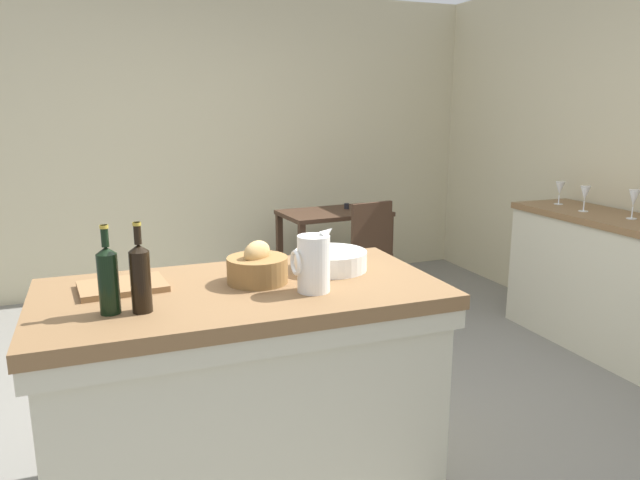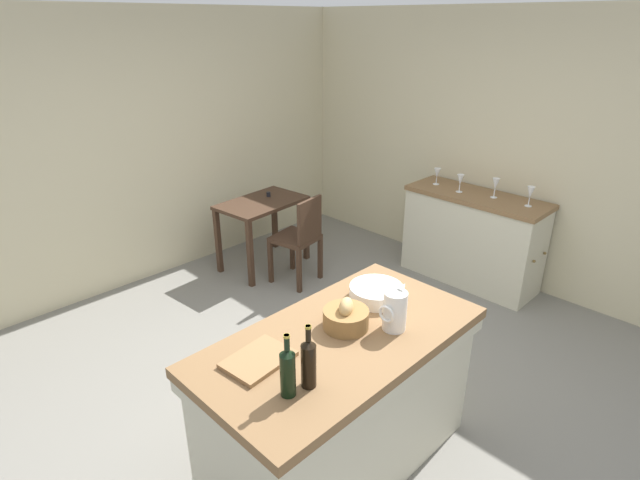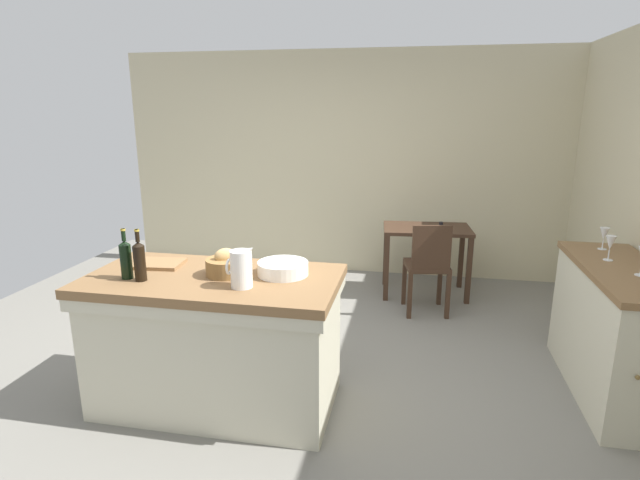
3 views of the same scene
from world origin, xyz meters
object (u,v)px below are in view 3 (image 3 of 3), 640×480
(pitcher, at_px, (241,269))
(wine_bottle_dark, at_px, (140,260))
(side_cabinet, at_px, (615,331))
(wine_glass_middle, at_px, (610,244))
(wash_bowl, at_px, (283,268))
(island_table, at_px, (216,336))
(wine_bottle_amber, at_px, (126,258))
(writing_desk, at_px, (426,238))
(bread_basket, at_px, (226,265))
(wooden_chair, at_px, (428,265))
(cutting_board, at_px, (158,264))
(wine_glass_right, at_px, (604,235))

(pitcher, distance_m, wine_bottle_dark, 0.66)
(side_cabinet, relative_size, wine_glass_middle, 7.80)
(wash_bowl, bearing_deg, island_table, -165.47)
(wine_bottle_dark, distance_m, wine_bottle_amber, 0.11)
(writing_desk, height_order, wine_bottle_amber, wine_bottle_amber)
(pitcher, bearing_deg, bread_basket, 131.96)
(writing_desk, bearing_deg, wine_bottle_dark, -124.83)
(island_table, distance_m, wooden_chair, 2.30)
(wine_bottle_amber, bearing_deg, wine_bottle_dark, -11.78)
(pitcher, bearing_deg, wash_bowl, 56.15)
(pitcher, xyz_separation_m, bread_basket, (-0.18, 0.20, -0.05))
(island_table, xyz_separation_m, writing_desk, (1.38, 2.39, 0.13))
(island_table, height_order, wine_bottle_amber, wine_bottle_amber)
(cutting_board, relative_size, wine_bottle_amber, 1.04)
(island_table, bearing_deg, wine_bottle_dark, -157.51)
(wash_bowl, height_order, bread_basket, bread_basket)
(wooden_chair, bearing_deg, wine_bottle_amber, -133.90)
(wine_bottle_dark, bearing_deg, wash_bowl, 18.43)
(wooden_chair, bearing_deg, wine_bottle_dark, -131.92)
(writing_desk, distance_m, wine_bottle_dark, 3.15)
(wooden_chair, height_order, bread_basket, bread_basket)
(writing_desk, bearing_deg, wine_bottle_amber, -126.66)
(cutting_board, height_order, wine_bottle_dark, wine_bottle_dark)
(wash_bowl, bearing_deg, side_cabinet, 13.70)
(wine_bottle_amber, height_order, wine_glass_right, wine_bottle_amber)
(wine_bottle_dark, xyz_separation_m, wine_glass_middle, (2.99, 0.99, -0.00))
(pitcher, distance_m, wine_glass_middle, 2.54)
(island_table, bearing_deg, wine_bottle_amber, -164.23)
(cutting_board, distance_m, wine_bottle_dark, 0.33)
(wine_bottle_dark, bearing_deg, writing_desk, 55.17)
(wash_bowl, bearing_deg, pitcher, -123.85)
(bread_basket, distance_m, wine_bottle_amber, 0.62)
(writing_desk, bearing_deg, side_cabinet, -53.97)
(wine_bottle_amber, bearing_deg, wine_glass_right, 21.86)
(side_cabinet, distance_m, pitcher, 2.59)
(island_table, height_order, wine_glass_right, wine_glass_right)
(wooden_chair, xyz_separation_m, pitcher, (-1.14, -1.99, 0.53))
(writing_desk, relative_size, cutting_board, 2.83)
(bread_basket, bearing_deg, wooden_chair, 53.77)
(cutting_board, xyz_separation_m, wine_bottle_dark, (0.05, -0.30, 0.12))
(island_table, distance_m, wine_glass_middle, 2.78)
(island_table, height_order, bread_basket, bread_basket)
(wine_bottle_amber, distance_m, wine_glass_middle, 3.25)
(pitcher, height_order, wine_glass_middle, pitcher)
(wooden_chair, xyz_separation_m, wine_bottle_dark, (-1.80, -2.00, 0.54))
(writing_desk, relative_size, wine_glass_middle, 5.37)
(wash_bowl, xyz_separation_m, wine_glass_middle, (2.16, 0.71, 0.09))
(wine_bottle_amber, height_order, wine_glass_middle, wine_bottle_amber)
(cutting_board, xyz_separation_m, wine_glass_middle, (3.05, 0.69, 0.12))
(wash_bowl, distance_m, wine_glass_right, 2.43)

